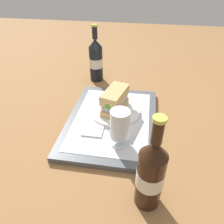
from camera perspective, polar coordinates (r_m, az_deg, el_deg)
name	(u,v)px	position (r m, az deg, el deg)	size (l,w,h in m)	color
ground_plane	(112,123)	(0.80, 0.00, -2.90)	(3.00, 3.00, 0.00)	olive
tray	(112,121)	(0.79, 0.00, -2.33)	(0.44, 0.32, 0.02)	#4C5156
placemat	(112,118)	(0.79, 0.00, -1.73)	(0.38, 0.27, 0.00)	silver
plate	(115,111)	(0.81, 0.77, 0.26)	(0.19, 0.19, 0.01)	white
sandwich	(115,100)	(0.78, 0.70, 3.11)	(0.14, 0.09, 0.08)	tan
beer_glass	(120,126)	(0.64, 2.10, -3.86)	(0.06, 0.06, 0.12)	silver
napkin_folded	(94,128)	(0.74, -4.93, -4.21)	(0.09, 0.07, 0.01)	white
beer_bottle	(151,174)	(0.51, 10.26, -15.89)	(0.07, 0.07, 0.27)	black
second_bottle	(96,60)	(1.05, -4.31, 13.73)	(0.07, 0.07, 0.27)	black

